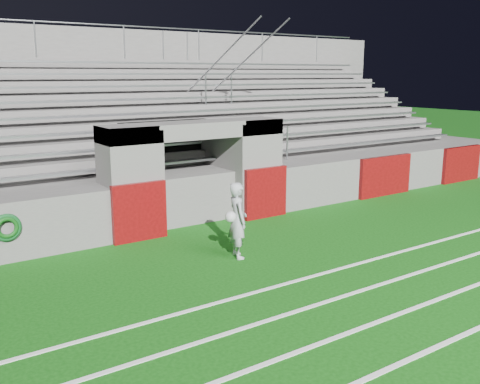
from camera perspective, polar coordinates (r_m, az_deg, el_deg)
ground at (r=11.07m, az=4.44°, el=-7.37°), size 90.00×90.00×0.00m
stadium_structure at (r=17.50m, az=-12.06°, el=4.78°), size 26.00×8.48×5.42m
goalkeeper_with_ball at (r=11.04m, az=-0.28°, el=-3.02°), size 0.68×0.66×1.60m
hose_coil at (r=11.59m, az=-23.62°, el=-3.50°), size 0.57×0.15×0.57m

